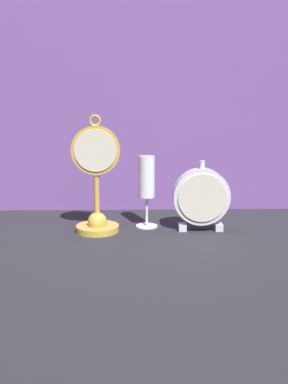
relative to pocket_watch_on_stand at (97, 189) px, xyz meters
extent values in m
plane|color=#232328|center=(0.12, -0.09, -0.11)|extent=(4.00, 4.00, 0.00)
cube|color=#6B478E|center=(0.12, 0.24, 0.28)|extent=(1.22, 0.01, 0.79)
cylinder|color=gold|center=(0.00, 0.00, -0.10)|extent=(0.11, 0.11, 0.02)
sphere|color=gold|center=(0.00, 0.00, -0.09)|extent=(0.05, 0.05, 0.05)
cylinder|color=gold|center=(0.00, 0.00, -0.03)|extent=(0.01, 0.01, 0.13)
cylinder|color=gold|center=(0.00, 0.00, 0.10)|extent=(0.12, 0.02, 0.12)
cylinder|color=beige|center=(0.00, -0.01, 0.10)|extent=(0.11, 0.00, 0.11)
torus|color=gold|center=(0.00, 0.00, 0.17)|extent=(0.03, 0.01, 0.03)
cube|color=silver|center=(0.22, 0.00, -0.10)|extent=(0.02, 0.03, 0.02)
cube|color=silver|center=(0.32, 0.00, -0.10)|extent=(0.02, 0.03, 0.02)
cylinder|color=silver|center=(0.27, 0.00, -0.02)|extent=(0.15, 0.04, 0.15)
cylinder|color=beige|center=(0.27, -0.02, -0.02)|extent=(0.13, 0.00, 0.13)
cylinder|color=silver|center=(0.27, 0.00, 0.06)|extent=(0.01, 0.01, 0.02)
cylinder|color=silver|center=(0.13, 0.04, -0.11)|extent=(0.06, 0.06, 0.01)
cylinder|color=silver|center=(0.13, 0.04, -0.07)|extent=(0.01, 0.01, 0.08)
cylinder|color=white|center=(0.13, 0.04, 0.03)|extent=(0.04, 0.04, 0.11)
cylinder|color=beige|center=(0.13, 0.04, 0.01)|extent=(0.04, 0.04, 0.07)
camera|label=1|loc=(0.10, -1.08, 0.22)|focal=40.00mm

